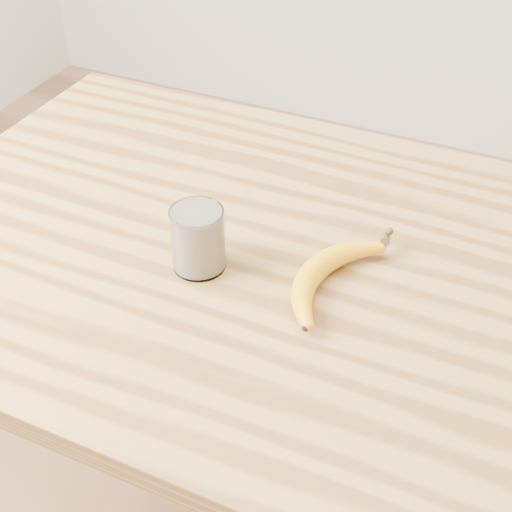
% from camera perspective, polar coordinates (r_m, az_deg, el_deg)
% --- Properties ---
extents(table, '(1.20, 0.80, 0.90)m').
position_cam_1_polar(table, '(1.13, 1.41, -4.80)').
color(table, '#9F763D').
rests_on(table, ground).
extents(smoothie_glass, '(0.08, 0.08, 0.10)m').
position_cam_1_polar(smoothie_glass, '(1.00, -4.67, 1.41)').
color(smoothie_glass, white).
rests_on(smoothie_glass, table).
extents(banana, '(0.16, 0.31, 0.04)m').
position_cam_1_polar(banana, '(0.99, 4.69, -1.12)').
color(banana, orange).
rests_on(banana, table).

